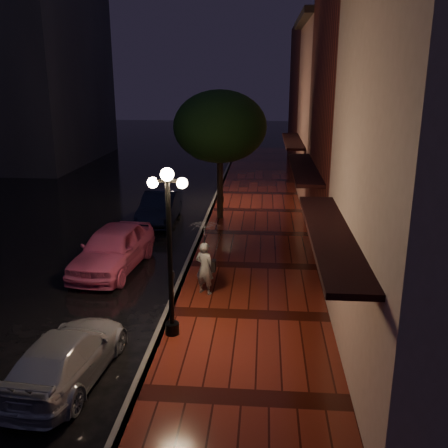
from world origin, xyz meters
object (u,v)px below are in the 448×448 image
at_px(streetlamp_far, 220,155).
at_px(silver_car, 67,356).
at_px(streetlamp_near, 169,243).
at_px(navy_car, 160,207).
at_px(street_tree, 220,129).
at_px(pink_car, 113,248).
at_px(parking_meter, 173,287).
at_px(woman_with_umbrella, 205,246).

height_order(streetlamp_far, silver_car, streetlamp_far).
distance_m(streetlamp_near, navy_car, 11.00).
distance_m(street_tree, pink_car, 7.93).
xyz_separation_m(navy_car, parking_meter, (2.28, -9.29, 0.18)).
distance_m(streetlamp_far, pink_car, 10.01).
height_order(streetlamp_far, parking_meter, streetlamp_far).
distance_m(navy_car, parking_meter, 9.56).
bearing_deg(navy_car, street_tree, 8.58).
bearing_deg(streetlamp_near, parking_meter, 98.99).
bearing_deg(street_tree, pink_car, -116.29).
bearing_deg(parking_meter, street_tree, 62.39).
bearing_deg(woman_with_umbrella, silver_car, 83.23).
bearing_deg(silver_car, streetlamp_near, -130.44).
xyz_separation_m(navy_car, silver_car, (0.50, -12.50, -0.12)).
xyz_separation_m(street_tree, parking_meter, (-0.46, -9.73, -3.37)).
bearing_deg(parking_meter, pink_car, 104.10).
relative_size(silver_car, parking_meter, 3.31).
relative_size(pink_car, navy_car, 1.07).
height_order(silver_car, woman_with_umbrella, woman_with_umbrella).
distance_m(street_tree, navy_car, 4.50).
relative_size(streetlamp_near, navy_car, 1.01).
distance_m(pink_car, parking_meter, 4.29).
relative_size(streetlamp_near, woman_with_umbrella, 1.89).
bearing_deg(street_tree, streetlamp_far, 94.91).
bearing_deg(woman_with_umbrella, parking_meter, 82.44).
xyz_separation_m(streetlamp_near, pink_car, (-2.90, 4.60, -1.82)).
xyz_separation_m(streetlamp_near, street_tree, (0.26, 10.99, 1.64)).
bearing_deg(navy_car, silver_car, -88.28).
bearing_deg(parking_meter, woman_with_umbrella, 34.95).
bearing_deg(parking_meter, streetlamp_near, -105.92).
distance_m(pink_car, silver_car, 6.61).
height_order(streetlamp_near, navy_car, streetlamp_near).
bearing_deg(streetlamp_far, silver_car, -97.08).
distance_m(street_tree, parking_meter, 10.30).
xyz_separation_m(pink_car, silver_car, (0.92, -6.54, -0.20)).
distance_m(street_tree, silver_car, 13.63).
height_order(streetlamp_far, street_tree, street_tree).
xyz_separation_m(streetlamp_far, navy_car, (-2.48, -3.45, -1.90)).
bearing_deg(streetlamp_near, woman_with_umbrella, 77.92).
bearing_deg(navy_car, woman_with_umbrella, -69.86).
bearing_deg(streetlamp_far, pink_car, -107.14).
bearing_deg(silver_car, parking_meter, -113.95).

